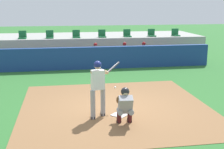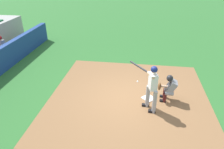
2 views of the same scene
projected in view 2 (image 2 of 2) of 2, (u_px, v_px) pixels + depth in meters
ground_plane at (129, 97)px, 8.50m from camera, size 80.00×80.00×0.00m
dirt_infield at (129, 97)px, 8.50m from camera, size 6.40×6.40×0.01m
home_plate at (148, 98)px, 8.39m from camera, size 0.62×0.62×0.02m
batter_at_plate at (152, 85)px, 7.32m from camera, size 1.08×1.07×1.80m
catcher_crouched at (168, 87)px, 8.03m from camera, size 0.50×1.58×1.13m
dugout_player_2 at (4, 47)px, 11.74m from camera, size 0.49×0.70×1.30m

